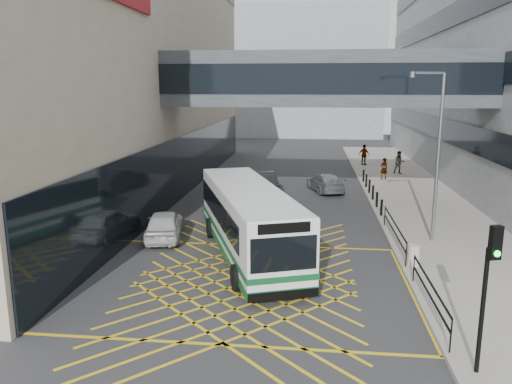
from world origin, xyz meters
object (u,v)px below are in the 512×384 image
(car_dark, at_px, (261,182))
(street_lamp, at_px, (435,147))
(car_white, at_px, (164,224))
(car_silver, at_px, (325,182))
(pedestrian_c, at_px, (364,155))
(traffic_light, at_px, (489,279))
(pedestrian_b, at_px, (399,162))
(pedestrian_a, at_px, (384,169))
(bus, at_px, (248,219))
(litter_bin, at_px, (414,255))

(car_dark, relative_size, street_lamp, 0.66)
(car_white, bearing_deg, car_dark, -119.37)
(car_dark, bearing_deg, car_silver, -178.84)
(street_lamp, relative_size, pedestrian_c, 4.13)
(traffic_light, relative_size, pedestrian_b, 2.09)
(street_lamp, bearing_deg, car_silver, 92.95)
(car_white, distance_m, pedestrian_a, 20.32)
(bus, height_order, pedestrian_c, bus)
(car_white, bearing_deg, litter_bin, 154.23)
(traffic_light, xyz_separation_m, pedestrian_a, (1.27, 26.67, -1.68))
(car_white, xyz_separation_m, pedestrian_a, (12.37, 16.12, 0.27))
(bus, xyz_separation_m, car_silver, (3.60, 13.81, -0.94))
(bus, xyz_separation_m, car_dark, (-0.72, 12.61, -0.82))
(car_silver, height_order, pedestrian_c, pedestrian_c)
(car_white, height_order, car_dark, car_dark)
(street_lamp, xyz_separation_m, pedestrian_a, (0.07, 15.63, -3.49))
(street_lamp, distance_m, litter_bin, 5.33)
(street_lamp, bearing_deg, bus, 178.62)
(pedestrian_b, bearing_deg, bus, -117.64)
(pedestrian_a, relative_size, pedestrian_c, 0.89)
(traffic_light, height_order, litter_bin, traffic_light)
(pedestrian_b, bearing_deg, traffic_light, -98.18)
(car_dark, height_order, street_lamp, street_lamp)
(bus, bearing_deg, car_white, 135.37)
(street_lamp, xyz_separation_m, pedestrian_c, (-0.71, 22.66, -3.39))
(pedestrian_a, height_order, pedestrian_c, pedestrian_c)
(pedestrian_a, bearing_deg, street_lamp, 71.62)
(car_white, xyz_separation_m, car_silver, (7.85, 11.83, -0.04))
(car_silver, bearing_deg, bus, 58.94)
(car_dark, distance_m, traffic_light, 22.56)
(car_dark, height_order, pedestrian_a, pedestrian_a)
(car_white, relative_size, pedestrian_a, 2.72)
(pedestrian_a, distance_m, pedestrian_b, 3.12)
(car_dark, bearing_deg, bus, 78.81)
(car_silver, distance_m, litter_bin, 15.06)
(car_dark, relative_size, litter_bin, 5.98)
(traffic_light, relative_size, pedestrian_a, 2.35)
(car_white, height_order, traffic_light, traffic_light)
(car_silver, relative_size, pedestrian_a, 2.62)
(bus, bearing_deg, car_silver, 55.79)
(bus, height_order, pedestrian_b, bus)
(street_lamp, height_order, pedestrian_b, street_lamp)
(pedestrian_a, relative_size, pedestrian_b, 0.89)
(car_white, relative_size, traffic_light, 1.15)
(traffic_light, bearing_deg, pedestrian_a, 68.99)
(car_white, relative_size, pedestrian_b, 2.42)
(car_white, xyz_separation_m, litter_bin, (10.97, -2.90, -0.13))
(car_white, height_order, pedestrian_a, pedestrian_a)
(pedestrian_c, bearing_deg, bus, 106.90)
(bus, xyz_separation_m, pedestrian_c, (7.34, 25.13, -0.52))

